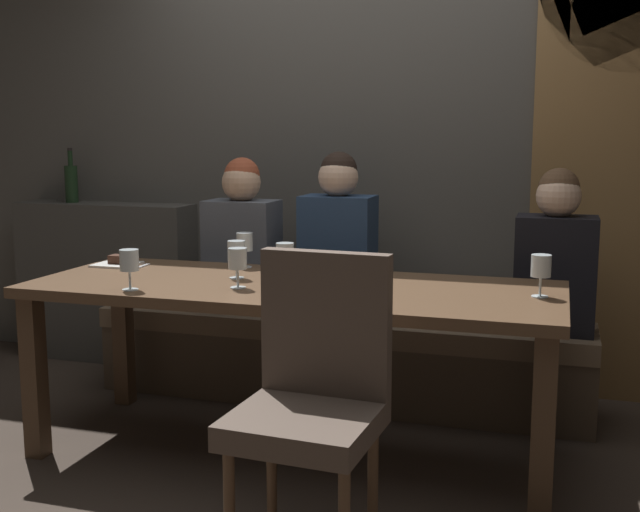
{
  "coord_description": "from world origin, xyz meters",
  "views": [
    {
      "loc": [
        1.05,
        -3.01,
        1.36
      ],
      "look_at": [
        0.07,
        0.15,
        0.84
      ],
      "focal_mm": 43.8,
      "sensor_mm": 36.0,
      "label": 1
    }
  ],
  "objects": [
    {
      "name": "ground",
      "position": [
        0.0,
        0.0,
        0.0
      ],
      "size": [
        9.0,
        9.0,
        0.0
      ],
      "primitive_type": "plane",
      "color": "#382D26"
    },
    {
      "name": "back_wall_tiled",
      "position": [
        0.0,
        1.22,
        1.5
      ],
      "size": [
        6.0,
        0.12,
        3.0
      ],
      "primitive_type": "cube",
      "color": "#4C4944",
      "rests_on": "ground"
    },
    {
      "name": "arched_door",
      "position": [
        1.35,
        1.15,
        1.36
      ],
      "size": [
        0.9,
        0.05,
        2.55
      ],
      "color": "olive",
      "rests_on": "ground"
    },
    {
      "name": "back_counter",
      "position": [
        -1.55,
        1.04,
        0.47
      ],
      "size": [
        1.1,
        0.28,
        0.95
      ],
      "primitive_type": "cube",
      "color": "#413E3A",
      "rests_on": "ground"
    },
    {
      "name": "dining_table",
      "position": [
        0.0,
        0.0,
        0.65
      ],
      "size": [
        2.2,
        0.84,
        0.74
      ],
      "color": "#493422",
      "rests_on": "ground"
    },
    {
      "name": "banquette_bench",
      "position": [
        0.0,
        0.7,
        0.23
      ],
      "size": [
        2.5,
        0.44,
        0.45
      ],
      "color": "#4A3C2E",
      "rests_on": "ground"
    },
    {
      "name": "chair_near_side",
      "position": [
        0.32,
        -0.72,
        0.56
      ],
      "size": [
        0.47,
        0.47,
        0.98
      ],
      "color": "brown",
      "rests_on": "ground"
    },
    {
      "name": "diner_redhead",
      "position": [
        -0.51,
        0.68,
        0.82
      ],
      "size": [
        0.36,
        0.24,
        0.79
      ],
      "color": "#4C515B",
      "rests_on": "banquette_bench"
    },
    {
      "name": "diner_bearded",
      "position": [
        -0.01,
        0.72,
        0.84
      ],
      "size": [
        0.36,
        0.24,
        0.82
      ],
      "color": "navy",
      "rests_on": "banquette_bench"
    },
    {
      "name": "diner_far_end",
      "position": [
        1.04,
        0.68,
        0.81
      ],
      "size": [
        0.36,
        0.24,
        0.76
      ],
      "color": "black",
      "rests_on": "banquette_bench"
    },
    {
      "name": "wine_bottle_dark_red",
      "position": [
        -1.76,
        1.03,
        1.07
      ],
      "size": [
        0.08,
        0.08,
        0.33
      ],
      "color": "black",
      "rests_on": "back_counter"
    },
    {
      "name": "wine_glass_center_back",
      "position": [
        0.99,
        0.04,
        0.86
      ],
      "size": [
        0.08,
        0.08,
        0.16
      ],
      "color": "silver",
      "rests_on": "dining_table"
    },
    {
      "name": "wine_glass_end_right",
      "position": [
        -0.18,
        -0.14,
        0.86
      ],
      "size": [
        0.08,
        0.08,
        0.16
      ],
      "color": "silver",
      "rests_on": "dining_table"
    },
    {
      "name": "wine_glass_far_right",
      "position": [
        -0.35,
        0.32,
        0.86
      ],
      "size": [
        0.08,
        0.08,
        0.16
      ],
      "color": "silver",
      "rests_on": "dining_table"
    },
    {
      "name": "wine_glass_end_left",
      "position": [
        -0.05,
        0.05,
        0.86
      ],
      "size": [
        0.08,
        0.08,
        0.16
      ],
      "color": "silver",
      "rests_on": "dining_table"
    },
    {
      "name": "wine_glass_far_left",
      "position": [
        -0.58,
        -0.31,
        0.86
      ],
      "size": [
        0.08,
        0.08,
        0.16
      ],
      "color": "silver",
      "rests_on": "dining_table"
    },
    {
      "name": "wine_glass_near_left",
      "position": [
        -0.27,
        0.05,
        0.85
      ],
      "size": [
        0.08,
        0.08,
        0.16
      ],
      "color": "silver",
      "rests_on": "dining_table"
    },
    {
      "name": "espresso_cup",
      "position": [
        0.09,
        0.14,
        0.77
      ],
      "size": [
        0.12,
        0.12,
        0.06
      ],
      "color": "white",
      "rests_on": "dining_table"
    },
    {
      "name": "dessert_plate",
      "position": [
        -0.95,
        0.2,
        0.75
      ],
      "size": [
        0.19,
        0.19,
        0.05
      ],
      "color": "white",
      "rests_on": "dining_table"
    },
    {
      "name": "fork_on_table",
      "position": [
        -0.81,
        0.17,
        0.74
      ],
      "size": [
        0.03,
        0.17,
        0.01
      ],
      "primitive_type": "cube",
      "rotation": [
        0.0,
        0.0,
        0.06
      ],
      "color": "silver",
      "rests_on": "dining_table"
    },
    {
      "name": "folded_napkin",
      "position": [
        0.27,
        0.15,
        0.74
      ],
      "size": [
        0.12,
        0.12,
        0.01
      ],
      "primitive_type": "cube",
      "rotation": [
        0.0,
        0.0,
        0.15
      ],
      "color": "silver",
      "rests_on": "dining_table"
    }
  ]
}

